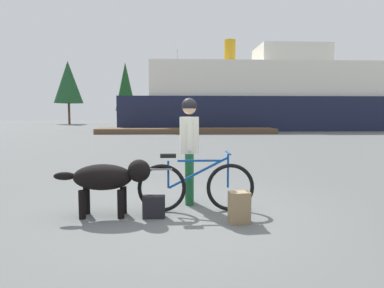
% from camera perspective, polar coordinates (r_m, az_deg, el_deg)
% --- Properties ---
extents(ground_plane, '(160.00, 160.00, 0.00)m').
position_cam_1_polar(ground_plane, '(5.11, -0.12, -12.04)').
color(ground_plane, '#595B5B').
extents(bicycle, '(1.80, 0.44, 0.93)m').
position_cam_1_polar(bicycle, '(5.24, 0.58, -7.10)').
color(bicycle, black).
rests_on(bicycle, ground_plane).
extents(person_cyclist, '(0.32, 0.53, 1.77)m').
position_cam_1_polar(person_cyclist, '(5.62, -0.45, 0.70)').
color(person_cyclist, '#19592D').
rests_on(person_cyclist, ground_plane).
extents(dog, '(1.41, 0.45, 0.84)m').
position_cam_1_polar(dog, '(5.13, -13.88, -5.58)').
color(dog, black).
rests_on(dog, ground_plane).
extents(backpack, '(0.30, 0.23, 0.44)m').
position_cam_1_polar(backpack, '(4.79, 7.98, -10.55)').
color(backpack, '#8C7251').
rests_on(backpack, ground_plane).
extents(handbag_pannier, '(0.32, 0.18, 0.32)m').
position_cam_1_polar(handbag_pannier, '(5.02, -6.44, -10.47)').
color(handbag_pannier, black).
rests_on(handbag_pannier, ground_plane).
extents(dock_pier, '(13.97, 2.95, 0.40)m').
position_cam_1_polar(dock_pier, '(26.97, -0.95, 2.26)').
color(dock_pier, brown).
rests_on(dock_pier, ground_plane).
extents(ferry_boat, '(27.18, 8.15, 8.70)m').
position_cam_1_polar(ferry_boat, '(34.41, 11.94, 7.50)').
color(ferry_boat, '#191E38').
rests_on(ferry_boat, ground_plane).
extents(sailboat_moored, '(6.29, 1.76, 8.65)m').
position_cam_1_polar(sailboat_moored, '(38.09, -2.42, 3.54)').
color(sailboat_moored, navy).
rests_on(sailboat_moored, ground_plane).
extents(pine_tree_far_left, '(4.35, 4.35, 9.65)m').
position_cam_1_polar(pine_tree_far_left, '(55.99, -20.17, 9.77)').
color(pine_tree_far_left, '#4C331E').
rests_on(pine_tree_far_left, ground_plane).
extents(pine_tree_center, '(3.31, 3.31, 8.77)m').
position_cam_1_polar(pine_tree_center, '(52.12, -2.96, 9.45)').
color(pine_tree_center, '#4C331E').
rests_on(pine_tree_center, ground_plane).
extents(pine_tree_far_right, '(4.25, 4.25, 12.04)m').
position_cam_1_polar(pine_tree_far_right, '(55.55, 15.07, 10.71)').
color(pine_tree_far_right, '#4C331E').
rests_on(pine_tree_far_right, ground_plane).
extents(pine_tree_mid_back, '(3.34, 3.34, 9.94)m').
position_cam_1_polar(pine_tree_mid_back, '(56.88, -11.16, 9.46)').
color(pine_tree_mid_back, '#4C331E').
rests_on(pine_tree_mid_back, ground_plane).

